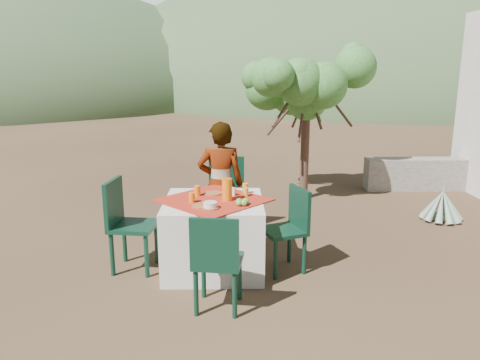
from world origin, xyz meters
name	(u,v)px	position (x,y,z in m)	size (l,w,h in m)	color
ground	(236,273)	(0.00, 0.00, 0.00)	(160.00, 160.00, 0.00)	#352018
table	(214,234)	(-0.23, 0.15, 0.38)	(1.30, 1.30, 0.76)	beige
chair_far	(225,192)	(-0.12, 1.25, 0.55)	(0.51, 0.51, 0.99)	black
chair_near	(217,259)	(-0.17, -0.78, 0.50)	(0.47, 0.47, 0.90)	black
chair_left	(126,220)	(-1.15, 0.14, 0.54)	(0.50, 0.50, 0.97)	black
chair_right	(290,225)	(0.57, 0.10, 0.49)	(0.53, 0.53, 0.89)	black
person	(221,184)	(-0.17, 0.84, 0.75)	(0.55, 0.36, 1.50)	#8C6651
shrub_tree	(310,94)	(1.19, 2.90, 1.69)	(1.82, 1.78, 2.14)	#4B3125
agave	(442,206)	(2.89, 1.69, 0.21)	(0.58, 0.58, 0.62)	gray
stone_wall	(440,174)	(3.60, 3.40, 0.28)	(2.60, 0.35, 0.55)	gray
hill_near_right	(373,92)	(12.00, 36.00, 0.00)	(48.00, 48.00, 20.00)	#324929
hill_far_center	(199,85)	(-4.00, 52.00, 0.00)	(60.00, 60.00, 24.00)	slate
plate_far	(213,193)	(-0.24, 0.37, 0.77)	(0.20, 0.20, 0.01)	brown
plate_near	(202,206)	(-0.33, -0.10, 0.77)	(0.21, 0.21, 0.01)	brown
glass_far	(197,191)	(-0.41, 0.30, 0.82)	(0.07, 0.07, 0.11)	orange
glass_near	(192,198)	(-0.44, 0.04, 0.81)	(0.06, 0.06, 0.10)	orange
juice_pitcher	(227,190)	(-0.09, 0.11, 0.88)	(0.10, 0.10, 0.23)	orange
bowl_plate	(210,208)	(-0.25, -0.16, 0.77)	(0.18, 0.18, 0.01)	brown
white_bowl	(210,205)	(-0.25, -0.16, 0.80)	(0.14, 0.14, 0.05)	silver
jar_left	(246,192)	(0.11, 0.27, 0.81)	(0.06, 0.06, 0.09)	orange
jar_right	(245,188)	(0.11, 0.42, 0.81)	(0.06, 0.06, 0.10)	orange
napkin_holder	(232,191)	(-0.03, 0.31, 0.81)	(0.07, 0.04, 0.09)	silver
fruit_cluster	(242,202)	(0.06, -0.06, 0.80)	(0.13, 0.12, 0.07)	#609F3A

